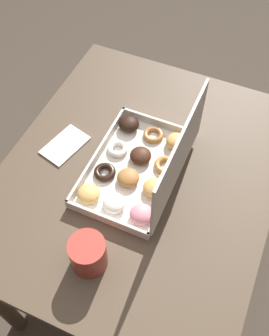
# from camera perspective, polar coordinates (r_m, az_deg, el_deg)

# --- Properties ---
(ground_plane) EXTENTS (8.00, 8.00, 0.00)m
(ground_plane) POSITION_cam_1_polar(r_m,az_deg,el_deg) (1.88, 0.44, -13.88)
(ground_plane) COLOR #42382D
(dining_table) EXTENTS (0.98, 0.81, 0.77)m
(dining_table) POSITION_cam_1_polar(r_m,az_deg,el_deg) (1.30, 0.62, -3.67)
(dining_table) COLOR #4C3D2D
(dining_table) RESTS_ON ground_plane
(donut_box) EXTENTS (0.39, 0.26, 0.26)m
(donut_box) POSITION_cam_1_polar(r_m,az_deg,el_deg) (1.15, 1.29, 0.21)
(donut_box) COLOR silver
(donut_box) RESTS_ON dining_table
(coffee_mug) EXTENTS (0.10, 0.10, 0.10)m
(coffee_mug) POSITION_cam_1_polar(r_m,az_deg,el_deg) (1.02, -6.74, -12.24)
(coffee_mug) COLOR #A3382D
(coffee_mug) RESTS_ON dining_table
(paper_napkin) EXTENTS (0.17, 0.13, 0.01)m
(paper_napkin) POSITION_cam_1_polar(r_m,az_deg,el_deg) (1.28, -9.94, 3.45)
(paper_napkin) COLOR white
(paper_napkin) RESTS_ON dining_table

